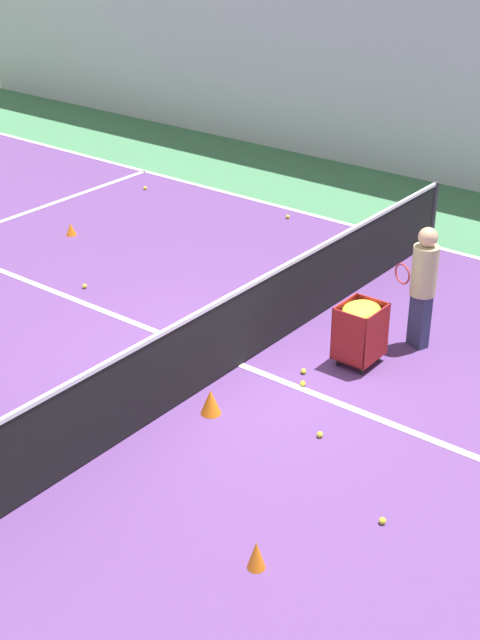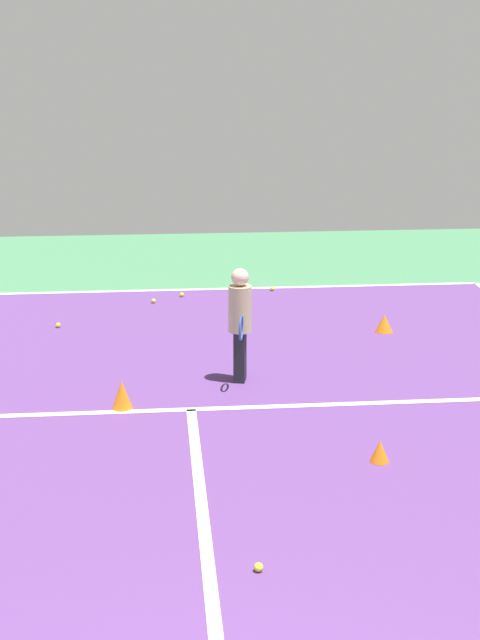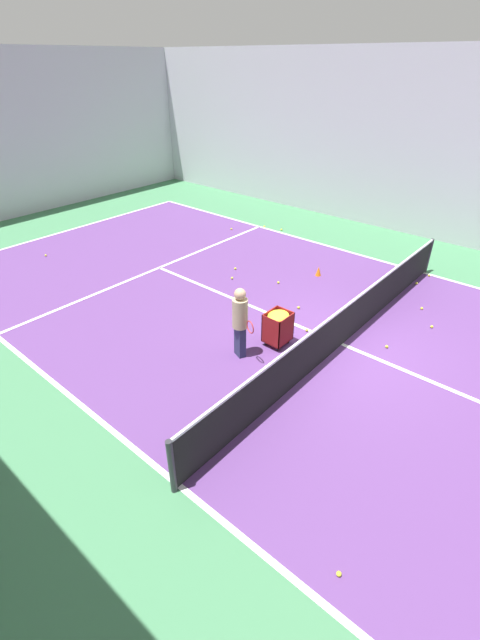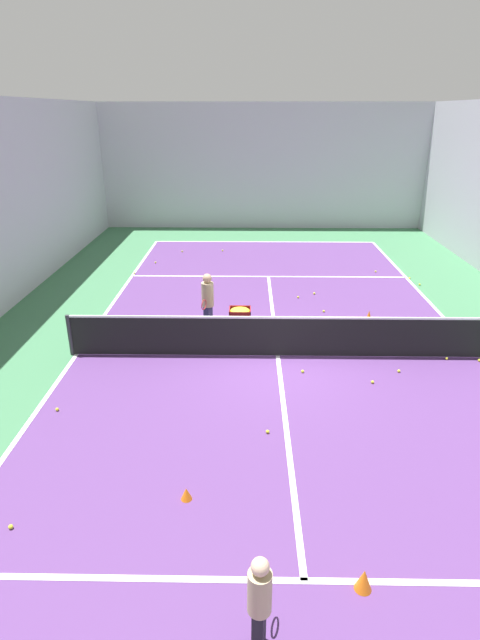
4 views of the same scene
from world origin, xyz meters
TOP-DOWN VIEW (x-y plane):
  - ground_plane at (0.00, 0.00)m, footprint 33.37×33.37m
  - court_playing_area at (0.00, 0.00)m, footprint 10.04×23.34m
  - line_baseline_far at (0.00, 11.67)m, footprint 10.04×0.10m
  - line_sideline_left at (-5.02, 0.00)m, footprint 0.10×23.34m
  - line_service_near at (0.00, -6.42)m, footprint 10.04×0.10m
  - line_service_far at (0.00, 6.42)m, footprint 10.04×0.10m
  - line_centre_service at (0.00, 0.00)m, footprint 0.10×12.84m
  - hall_enclosure_far at (0.00, 14.76)m, footprint 16.08×0.15m
  - tennis_net at (0.00, 0.00)m, footprint 10.34×0.10m
  - player_near_baseline at (-0.61, -7.27)m, footprint 0.32×0.62m
  - coach_at_net at (-1.83, 1.50)m, footprint 0.42×0.69m
  - ball_cart at (-0.96, 1.14)m, footprint 0.57×0.49m
  - training_cone_0 at (-1.69, -4.97)m, footprint 0.18×0.18m
  - training_cone_1 at (2.76, 2.35)m, footprint 0.17×0.17m
  - training_cone_2 at (1.08, 0.42)m, footprint 0.24×0.24m
  - training_cone_3 at (0.73, -6.52)m, footprint 0.22×0.22m
  - tennis_ball_0 at (5.09, 6.22)m, footprint 0.07×0.07m
  - tennis_ball_1 at (-4.44, 8.08)m, footprint 0.07×0.07m
  - tennis_ball_2 at (1.54, 2.94)m, footprint 0.07×0.07m
  - tennis_ball_4 at (-1.86, 9.97)m, footprint 0.07×0.07m
  - tennis_ball_5 at (0.53, -0.84)m, footprint 0.07×0.07m
  - tennis_ball_6 at (-3.59, 9.79)m, footprint 0.07×0.07m
  - tennis_ball_7 at (4.87, -0.22)m, footprint 0.07×0.07m
  - tennis_ball_9 at (0.88, 4.16)m, footprint 0.07×0.07m
  - tennis_ball_10 at (-0.36, -3.22)m, footprint 0.07×0.07m
  - tennis_ball_11 at (-4.99, 6.65)m, footprint 0.07×0.07m
  - tennis_ball_12 at (0.71, 1.67)m, footprint 0.07×0.07m
  - tennis_ball_13 at (-4.61, -2.53)m, footprint 0.07×0.07m
  - tennis_ball_15 at (-0.07, 0.91)m, footprint 0.07×0.07m
  - tennis_ball_16 at (4.12, -0.13)m, footprint 0.07×0.07m
  - tennis_ball_17 at (1.45, 4.52)m, footprint 0.07×0.07m
  - tennis_ball_19 at (2.77, -0.79)m, footprint 0.07×0.07m
  - tennis_ball_20 at (5.23, 5.50)m, footprint 0.07×0.07m
  - tennis_ball_21 at (-4.18, -5.61)m, footprint 0.07×0.07m
  - tennis_ball_22 at (-0.31, 0.75)m, footprint 0.07×0.07m
  - tennis_ball_25 at (4.06, 7.01)m, footprint 0.07×0.07m
  - tennis_ball_26 at (2.04, -1.31)m, footprint 0.07×0.07m

SIDE VIEW (x-z plane):
  - ground_plane at x=0.00m, z-range 0.00..0.00m
  - court_playing_area at x=0.00m, z-range 0.00..0.00m
  - line_baseline_far at x=0.00m, z-range 0.00..0.01m
  - line_sideline_left at x=-5.02m, z-range 0.00..0.01m
  - line_service_near at x=0.00m, z-range 0.00..0.01m
  - line_service_far at x=0.00m, z-range 0.00..0.01m
  - line_centre_service at x=0.00m, z-range 0.00..0.01m
  - tennis_ball_0 at x=5.09m, z-range 0.00..0.07m
  - tennis_ball_1 at x=-4.44m, z-range 0.00..0.07m
  - tennis_ball_2 at x=1.54m, z-range 0.00..0.07m
  - tennis_ball_4 at x=-1.86m, z-range 0.00..0.07m
  - tennis_ball_5 at x=0.53m, z-range 0.00..0.07m
  - tennis_ball_6 at x=-3.59m, z-range 0.00..0.07m
  - tennis_ball_7 at x=4.87m, z-range 0.00..0.07m
  - tennis_ball_9 at x=0.88m, z-range 0.00..0.07m
  - tennis_ball_10 at x=-0.36m, z-range 0.00..0.07m
  - tennis_ball_11 at x=-4.99m, z-range 0.00..0.07m
  - tennis_ball_12 at x=0.71m, z-range 0.00..0.07m
  - tennis_ball_13 at x=-4.61m, z-range 0.00..0.07m
  - tennis_ball_15 at x=-0.07m, z-range 0.00..0.07m
  - tennis_ball_16 at x=4.12m, z-range 0.00..0.07m
  - tennis_ball_17 at x=1.45m, z-range 0.00..0.07m
  - tennis_ball_19 at x=2.77m, z-range 0.00..0.07m
  - tennis_ball_20 at x=5.23m, z-range 0.00..0.07m
  - tennis_ball_21 at x=-4.18m, z-range 0.00..0.07m
  - tennis_ball_22 at x=-0.31m, z-range 0.00..0.07m
  - tennis_ball_25 at x=4.06m, z-range 0.00..0.07m
  - tennis_ball_26 at x=2.04m, z-range 0.00..0.07m
  - training_cone_0 at x=-1.69m, z-range 0.00..0.21m
  - training_cone_1 at x=2.76m, z-range 0.00..0.29m
  - training_cone_2 at x=1.08m, z-range 0.00..0.31m
  - training_cone_3 at x=0.73m, z-range 0.00..0.32m
  - tennis_net at x=0.00m, z-range 0.02..1.08m
  - ball_cart at x=-0.96m, z-range 0.16..0.99m
  - player_near_baseline at x=-0.61m, z-range 0.10..1.44m
  - coach_at_net at x=-1.83m, z-range 0.12..1.77m
  - hall_enclosure_far at x=0.00m, z-range 0.00..6.02m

